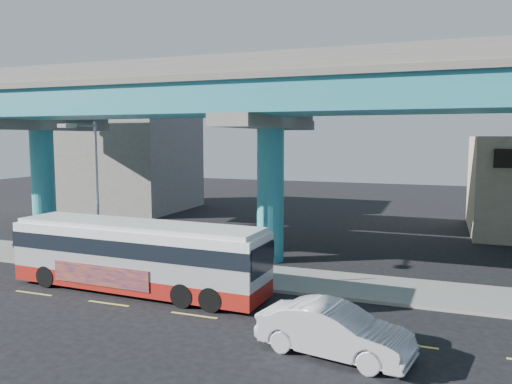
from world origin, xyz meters
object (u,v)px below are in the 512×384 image
(transit_bus, at_px, (137,254))
(parked_car, at_px, (49,240))
(street_lamp, at_px, (89,174))
(stop_sign, at_px, (261,246))
(sedan, at_px, (334,330))

(transit_bus, height_order, parked_car, transit_bus)
(street_lamp, distance_m, stop_sign, 9.51)
(street_lamp, bearing_deg, sedan, -21.62)
(sedan, distance_m, parked_car, 20.04)
(transit_bus, height_order, street_lamp, street_lamp)
(transit_bus, distance_m, stop_sign, 5.63)
(sedan, relative_size, parked_car, 1.19)
(transit_bus, relative_size, stop_sign, 4.99)
(street_lamp, bearing_deg, transit_bus, -24.71)
(sedan, height_order, street_lamp, street_lamp)
(sedan, bearing_deg, parked_car, 78.70)
(parked_car, bearing_deg, sedan, -114.29)
(sedan, xyz_separation_m, street_lamp, (-13.60, 5.39, 4.27))
(transit_bus, xyz_separation_m, parked_car, (-8.83, 4.12, -0.83))
(transit_bus, bearing_deg, parked_car, 157.36)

